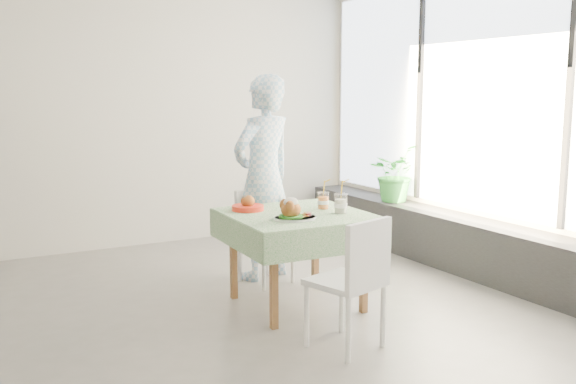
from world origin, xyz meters
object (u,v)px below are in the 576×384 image
cafe_table (297,248)px  chair_far (265,254)px  diner (263,178)px  chair_near (347,308)px  main_dish (293,212)px  juice_cup_orange (323,201)px  potted_plant (394,173)px

cafe_table → chair_far: bearing=84.6°
diner → chair_near: bearing=63.2°
main_dish → juice_cup_orange: size_ratio=1.21×
juice_cup_orange → potted_plant: 1.96m
chair_far → main_dish: size_ratio=2.50×
diner → potted_plant: size_ratio=2.97×
diner → main_dish: size_ratio=5.56×
cafe_table → chair_near: 0.92m
cafe_table → chair_far: 0.71m
juice_cup_orange → chair_near: bearing=-113.2°
diner → potted_plant: 1.79m
juice_cup_orange → diner: bearing=101.2°
chair_far → main_dish: main_dish is taller
chair_near → chair_far: bearing=82.9°
chair_far → juice_cup_orange: bearing=-71.2°
cafe_table → diner: (0.13, 0.82, 0.45)m
cafe_table → chair_near: (-0.13, -0.90, -0.19)m
chair_far → diner: (0.06, 0.14, 0.66)m
chair_far → chair_near: 1.59m
chair_near → juice_cup_orange: bearing=66.8°
chair_near → juice_cup_orange: juice_cup_orange is taller
chair_near → diner: size_ratio=0.48×
juice_cup_orange → potted_plant: bearing=35.2°
main_dish → potted_plant: potted_plant is taller
main_dish → potted_plant: (2.03, 1.39, 0.01)m
chair_far → diner: bearing=66.6°
chair_near → juice_cup_orange: size_ratio=3.25×
chair_near → juice_cup_orange: (0.41, 0.95, 0.53)m
cafe_table → chair_far: chair_far is taller
juice_cup_orange → potted_plant: (1.60, 1.13, 0.00)m
cafe_table → diner: 0.95m
cafe_table → chair_near: size_ratio=1.23×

